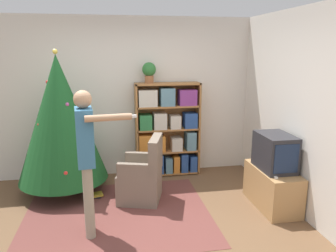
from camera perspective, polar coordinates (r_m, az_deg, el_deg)
The scene contains 13 objects.
ground_plane at distance 4.05m, azimuth -5.02°, elevation -17.75°, with size 14.00×14.00×0.00m, color brown.
wall_back at distance 5.49m, azimuth -7.19°, elevation 4.92°, with size 8.00×0.10×2.60m.
wall_right at distance 4.29m, azimuth 24.03°, elevation 1.54°, with size 0.10×8.00×2.60m.
area_rug at distance 4.43m, azimuth -8.73°, elevation -14.94°, with size 2.36×1.95×0.01m.
bookshelf at distance 5.44m, azimuth -0.20°, elevation -0.75°, with size 1.06×0.29×1.55m.
tv_stand at distance 4.70m, azimuth 17.68°, elevation -10.18°, with size 0.44×0.90×0.53m.
television at distance 4.53m, azimuth 18.14°, elevation -4.33°, with size 0.39×0.58×0.48m.
game_remote at distance 4.32m, azimuth 18.05°, elevation -8.35°, with size 0.04×0.12×0.02m.
christmas_tree at distance 4.89m, azimuth -18.26°, elevation 1.17°, with size 1.27×1.27×2.09m.
armchair at distance 4.65m, azimuth -4.43°, elevation -9.05°, with size 0.70×0.70×0.92m.
standing_person at distance 3.70m, azimuth -14.00°, elevation -4.36°, with size 0.66×0.47×1.67m.
potted_plant at distance 5.26m, azimuth -3.31°, elevation 9.52°, with size 0.22×0.22×0.33m.
book_pile_near_tree at distance 4.95m, azimuth -12.56°, elevation -11.70°, with size 0.23×0.19×0.05m.
Camera 1 is at (-0.28, -3.47, 2.08)m, focal length 35.00 mm.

